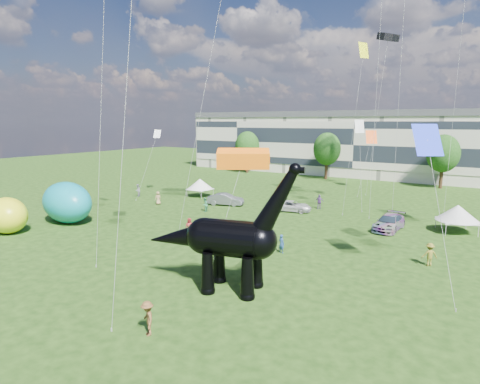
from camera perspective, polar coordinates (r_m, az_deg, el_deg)
The scene contains 15 objects.
ground at distance 28.13m, azimuth -5.02°, elevation -12.96°, with size 220.00×220.00×0.00m, color #16330C.
terrace_row at distance 85.88m, azimuth 16.95°, elevation 6.25°, with size 78.00×11.00×12.00m, color beige.
tree_far_left at distance 86.71m, azimuth 1.04°, elevation 6.90°, with size 5.20×5.20×9.44m.
tree_mid_left at distance 78.62m, azimuth 12.28°, elevation 6.36°, with size 5.20×5.20×9.44m.
tree_mid_right at distance 73.86m, azimuth 26.96°, elevation 5.29°, with size 5.20×5.20×9.44m.
dinosaur_sculpture at distance 26.27m, azimuth -2.08°, elevation -6.84°, with size 10.84×4.30×8.87m.
car_silver at distance 53.93m, azimuth 5.83°, elevation -1.00°, with size 1.71×4.26×1.45m, color #AAA9AD.
car_grey at distance 53.12m, azimuth -2.06°, elevation -1.05°, with size 1.66×4.76×1.57m, color slate.
car_white at distance 49.87m, azimuth 7.41°, elevation -2.01°, with size 2.19×4.76×1.32m, color silver.
car_dark at distance 43.77m, azimuth 20.45°, elevation -4.08°, with size 2.20×5.42×1.57m, color #595960.
gazebo_near at distance 45.41m, azimuth 28.54°, elevation -2.65°, with size 5.33×5.33×2.80m.
gazebo_left at distance 59.47m, azimuth -5.71°, elevation 1.13°, with size 3.90×3.90×2.63m.
inflatable_teal at distance 47.72m, azimuth -23.38°, elevation -1.36°, with size 7.17×4.48×4.48m, color #0C899B.
inflatable_yellow at distance 45.93m, azimuth -30.21°, elevation -2.89°, with size 4.66×3.59×3.59m, color yellow.
visitors at distance 40.70m, azimuth 4.94°, elevation -4.37°, with size 54.86×41.63×1.86m.
Camera 1 is at (16.15, -20.26, 10.95)m, focal length 30.00 mm.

